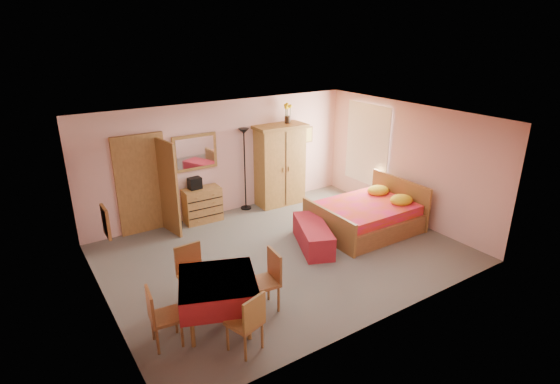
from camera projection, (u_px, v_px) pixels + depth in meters
floor at (284, 253)px, 8.43m from camera, size 6.50×6.50×0.00m
ceiling at (285, 120)px, 7.51m from camera, size 6.50×6.50×0.00m
wall_back at (223, 158)px, 9.93m from camera, size 6.50×0.10×2.60m
wall_front at (385, 243)px, 6.01m from camera, size 6.50×0.10×2.60m
wall_left at (98, 233)px, 6.31m from camera, size 0.10×5.00×2.60m
wall_right at (407, 162)px, 9.64m from camera, size 0.10×5.00×2.60m
doorway at (142, 185)px, 9.03m from camera, size 1.06×0.12×2.15m
window at (367, 144)px, 10.50m from camera, size 0.08×1.40×1.95m
picture_left at (106, 222)px, 5.71m from camera, size 0.04×0.32×0.42m
picture_back at (307, 135)px, 11.02m from camera, size 0.30×0.04×0.40m
chest_of_drawers at (202, 205)px, 9.71m from camera, size 0.84×0.44×0.78m
wall_mirror at (195, 152)px, 9.46m from camera, size 1.00×0.05×0.79m
stereo at (195, 183)px, 9.51m from camera, size 0.29×0.22×0.26m
floor_lamp at (245, 170)px, 10.18m from camera, size 0.28×0.28×1.96m
wardrobe at (280, 165)px, 10.50m from camera, size 1.27×0.68×1.97m
sunflower_vase at (287, 113)px, 10.23m from camera, size 0.19×0.19×0.47m
bed at (365, 209)px, 9.24m from camera, size 2.14×1.69×0.98m
bench at (313, 235)px, 8.62m from camera, size 1.03×1.50×0.47m
dining_table at (219, 302)px, 6.26m from camera, size 1.38×1.38×0.78m
chair_south at (244, 321)px, 5.77m from camera, size 0.51×0.51×0.89m
chair_north at (195, 277)px, 6.74m from camera, size 0.45×0.45×0.95m
chair_west at (166, 316)px, 5.88m from camera, size 0.45×0.45×0.89m
chair_east at (263, 282)px, 6.61m from camera, size 0.47×0.47×0.95m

